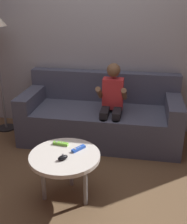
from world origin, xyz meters
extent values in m
plane|color=brown|center=(0.00, 0.00, 0.00)|extent=(9.74, 9.74, 0.00)
cube|color=#999EA8|center=(0.00, 1.48, 1.25)|extent=(4.87, 0.05, 2.50)
cube|color=#474C60|center=(0.11, 1.03, 0.21)|extent=(1.91, 0.80, 0.42)
cube|color=#474C60|center=(0.11, 1.35, 0.61)|extent=(1.91, 0.16, 0.38)
cube|color=#474C60|center=(-0.76, 1.03, 0.51)|extent=(0.18, 0.80, 0.18)
cube|color=#474C60|center=(0.97, 1.03, 0.51)|extent=(0.18, 0.80, 0.18)
cylinder|color=black|center=(0.19, 0.70, 0.21)|extent=(0.08, 0.08, 0.42)
cylinder|color=black|center=(0.33, 0.70, 0.21)|extent=(0.08, 0.08, 0.42)
cube|color=black|center=(0.19, 0.84, 0.46)|extent=(0.09, 0.30, 0.09)
cube|color=black|center=(0.33, 0.84, 0.46)|extent=(0.09, 0.30, 0.09)
cube|color=red|center=(0.26, 0.99, 0.64)|extent=(0.24, 0.14, 0.36)
cylinder|color=brown|center=(0.12, 0.86, 0.68)|extent=(0.06, 0.26, 0.21)
cylinder|color=brown|center=(0.40, 0.86, 0.68)|extent=(0.06, 0.26, 0.21)
sphere|color=brown|center=(0.26, 0.99, 0.92)|extent=(0.16, 0.16, 0.16)
cylinder|color=beige|center=(-0.02, -0.12, 0.43)|extent=(0.61, 0.61, 0.04)
cylinder|color=gray|center=(-0.21, -0.18, 0.21)|extent=(0.04, 0.04, 0.41)
cylinder|color=gray|center=(0.17, -0.18, 0.21)|extent=(0.04, 0.04, 0.41)
cylinder|color=gray|center=(-0.02, 0.07, 0.21)|extent=(0.04, 0.04, 0.41)
cube|color=blue|center=(0.08, -0.03, 0.46)|extent=(0.11, 0.14, 0.02)
cylinder|color=#99999E|center=(0.06, -0.06, 0.47)|extent=(0.02, 0.02, 0.00)
cylinder|color=silver|center=(0.08, -0.03, 0.47)|extent=(0.01, 0.01, 0.00)
cylinder|color=silver|center=(0.09, -0.01, 0.47)|extent=(0.01, 0.01, 0.00)
ellipsoid|color=black|center=(-0.01, -0.20, 0.47)|extent=(0.09, 0.09, 0.04)
cylinder|color=#4C4C51|center=(-0.01, -0.20, 0.49)|extent=(0.02, 0.02, 0.01)
cube|color=#72C638|center=(-0.10, 0.03, 0.46)|extent=(0.14, 0.05, 0.02)
cylinder|color=#99999E|center=(-0.14, 0.04, 0.47)|extent=(0.02, 0.02, 0.00)
cylinder|color=silver|center=(-0.10, 0.03, 0.47)|extent=(0.01, 0.01, 0.00)
cylinder|color=silver|center=(-0.08, 0.03, 0.47)|extent=(0.01, 0.01, 0.00)
cylinder|color=black|center=(-1.21, 1.12, 0.01)|extent=(0.24, 0.24, 0.02)
cylinder|color=slate|center=(-1.21, 1.12, 0.69)|extent=(0.03, 0.03, 1.34)
camera|label=1|loc=(0.58, -2.10, 1.69)|focal=44.87mm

